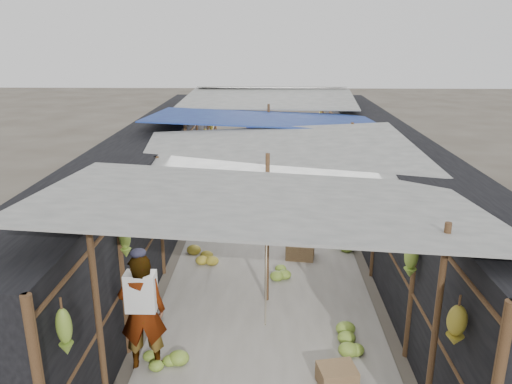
# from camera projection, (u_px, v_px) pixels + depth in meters

# --- Properties ---
(aisle_slab) EXTENTS (3.60, 16.00, 0.02)m
(aisle_slab) POSITION_uv_depth(u_px,v_px,m) (268.00, 226.00, 11.94)
(aisle_slab) COLOR #9E998E
(aisle_slab) RESTS_ON ground
(stall_left) EXTENTS (1.40, 15.00, 2.30)m
(stall_left) POSITION_uv_depth(u_px,v_px,m) (153.00, 180.00, 11.67)
(stall_left) COLOR black
(stall_left) RESTS_ON ground
(stall_right) EXTENTS (1.40, 15.00, 2.30)m
(stall_right) POSITION_uv_depth(u_px,v_px,m) (384.00, 181.00, 11.53)
(stall_right) COLOR black
(stall_right) RESTS_ON ground
(crate_near) EXTENTS (0.54, 0.47, 0.29)m
(crate_near) POSITION_uv_depth(u_px,v_px,m) (337.00, 377.00, 6.46)
(crate_near) COLOR #99774E
(crate_near) RESTS_ON ground
(crate_mid) EXTENTS (0.62, 0.52, 0.34)m
(crate_mid) POSITION_uv_depth(u_px,v_px,m) (300.00, 251.00, 10.19)
(crate_mid) COLOR #99774E
(crate_mid) RESTS_ON ground
(crate_back) EXTENTS (0.55, 0.51, 0.28)m
(crate_back) POSITION_uv_depth(u_px,v_px,m) (232.00, 220.00, 12.00)
(crate_back) COLOR #99774E
(crate_back) RESTS_ON ground
(black_basin) EXTENTS (0.64, 0.64, 0.19)m
(black_basin) POSITION_uv_depth(u_px,v_px,m) (326.00, 196.00, 13.95)
(black_basin) COLOR black
(black_basin) RESTS_ON ground
(vendor_elderly) EXTENTS (0.67, 0.49, 1.69)m
(vendor_elderly) POSITION_uv_depth(u_px,v_px,m) (143.00, 312.00, 6.65)
(vendor_elderly) COLOR white
(vendor_elderly) RESTS_ON ground
(shopper_blue) EXTENTS (0.78, 0.64, 1.49)m
(shopper_blue) POSITION_uv_depth(u_px,v_px,m) (267.00, 172.00, 13.89)
(shopper_blue) COLOR #1F459D
(shopper_blue) RESTS_ON ground
(vendor_seated) EXTENTS (0.47, 0.65, 0.90)m
(vendor_seated) POSITION_uv_depth(u_px,v_px,m) (306.00, 179.00, 14.32)
(vendor_seated) COLOR #46403D
(vendor_seated) RESTS_ON ground
(market_canopy) EXTENTS (5.62, 15.20, 2.77)m
(market_canopy) POSITION_uv_depth(u_px,v_px,m) (270.00, 124.00, 11.56)
(market_canopy) COLOR brown
(market_canopy) RESTS_ON ground
(hanging_bananas) EXTENTS (3.94, 14.00, 0.75)m
(hanging_bananas) POSITION_uv_depth(u_px,v_px,m) (278.00, 159.00, 11.42)
(hanging_bananas) COLOR olive
(hanging_bananas) RESTS_ON ground
(floor_bananas) EXTENTS (3.64, 10.03, 0.33)m
(floor_bananas) POSITION_uv_depth(u_px,v_px,m) (291.00, 250.00, 10.28)
(floor_bananas) COLOR olive
(floor_bananas) RESTS_ON ground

